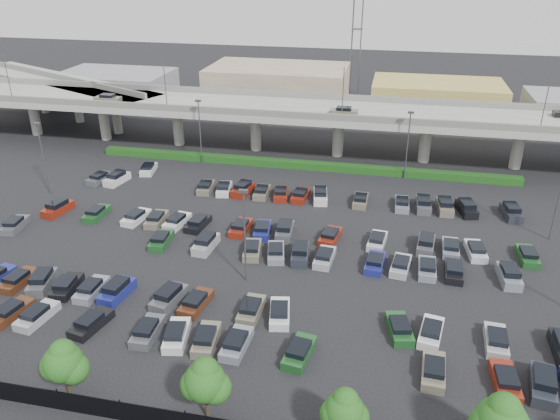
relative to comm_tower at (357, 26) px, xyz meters
name	(u,v)px	position (x,y,z in m)	size (l,w,h in m)	color
ground	(264,244)	(-4.00, -74.00, -15.61)	(280.00, 280.00, 0.00)	black
overpass	(307,113)	(-4.22, -42.01, -8.64)	(150.00, 13.00, 15.80)	gray
on_ramp	(60,84)	(-56.10, -30.95, -8.76)	(50.93, 30.13, 8.80)	gray
hedge	(301,165)	(-4.00, -49.00, -15.06)	(66.00, 1.60, 1.10)	#153D11
fence	(172,420)	(-4.05, -102.00, -14.71)	(70.00, 0.10, 2.00)	black
tree_row	(187,379)	(-3.30, -100.53, -12.09)	(65.07, 3.66, 5.94)	#332316
parked_cars	(261,253)	(-3.53, -77.13, -15.01)	(62.89, 41.66, 1.67)	#1C4F21
light_poles	(233,185)	(-8.12, -72.00, -9.37)	(66.90, 48.38, 10.30)	#48494D
distant_buildings	(389,94)	(8.38, -12.19, -11.87)	(138.00, 24.00, 9.00)	gray
comm_tower	(357,26)	(0.00, 0.00, 0.00)	(2.40, 2.40, 30.00)	#48494D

